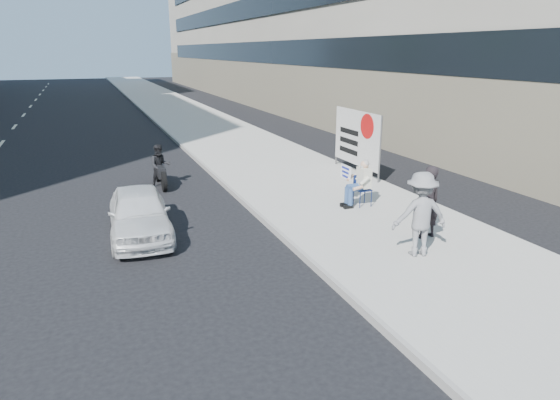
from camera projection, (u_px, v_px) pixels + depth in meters
name	position (u px, v px, depth m)	size (l,w,h in m)	color
ground	(272.00, 313.00, 8.58)	(160.00, 160.00, 0.00)	black
near_sidewalk	(213.00, 130.00, 27.78)	(5.00, 120.00, 0.15)	#A3A199
seated_protester	(359.00, 181.00, 13.83)	(0.83, 1.12, 1.31)	#121F4F
jogger	(420.00, 214.00, 10.42)	(1.17, 0.67, 1.81)	gray
pedestrian_woman	(428.00, 202.00, 11.44)	(0.63, 0.41, 1.72)	black
protest_banner	(357.00, 138.00, 17.45)	(0.08, 3.06, 2.20)	#4C4C4C
white_sedan_near	(139.00, 213.00, 11.99)	(1.40, 3.49, 1.19)	white
motorcycle	(160.00, 168.00, 16.38)	(0.70, 2.04, 1.42)	black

